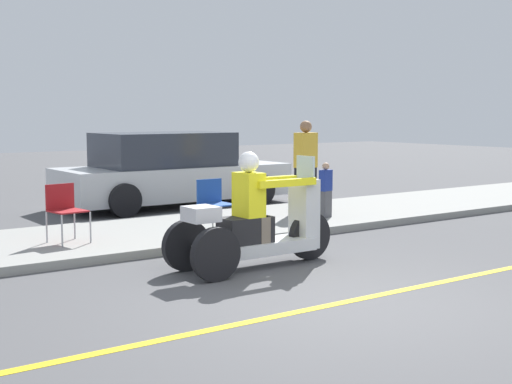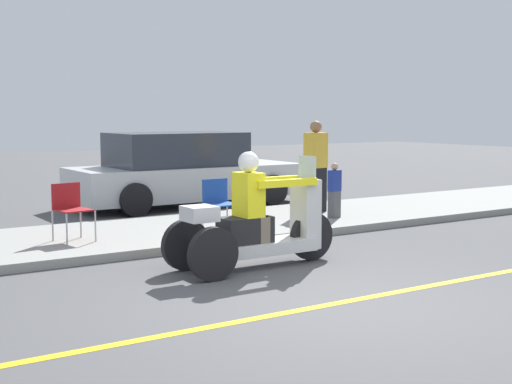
{
  "view_description": "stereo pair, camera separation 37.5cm",
  "coord_description": "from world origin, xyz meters",
  "px_view_note": "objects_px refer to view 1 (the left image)",
  "views": [
    {
      "loc": [
        -4.84,
        -5.31,
        1.94
      ],
      "look_at": [
        0.29,
        1.89,
        0.96
      ],
      "focal_mm": 50.0,
      "sensor_mm": 36.0,
      "label": 1
    },
    {
      "loc": [
        -4.53,
        -5.52,
        1.94
      ],
      "look_at": [
        0.29,
        1.89,
        0.96
      ],
      "focal_mm": 50.0,
      "sensor_mm": 36.0,
      "label": 2
    }
  ],
  "objects_px": {
    "folding_chair_curbside": "(214,200)",
    "folding_chair_set_back": "(64,207)",
    "spectator_end_of_line": "(306,168)",
    "spectator_far_back": "(326,191)",
    "parked_car_lot_center": "(171,172)",
    "motorcycle_trike": "(256,226)"
  },
  "relations": [
    {
      "from": "spectator_far_back",
      "to": "folding_chair_set_back",
      "type": "bearing_deg",
      "value": 175.87
    },
    {
      "from": "motorcycle_trike",
      "to": "folding_chair_set_back",
      "type": "distance_m",
      "value": 2.95
    },
    {
      "from": "folding_chair_set_back",
      "to": "folding_chair_curbside",
      "type": "bearing_deg",
      "value": -15.83
    },
    {
      "from": "spectator_far_back",
      "to": "folding_chair_set_back",
      "type": "distance_m",
      "value": 4.6
    },
    {
      "from": "spectator_end_of_line",
      "to": "spectator_far_back",
      "type": "bearing_deg",
      "value": -103.66
    },
    {
      "from": "parked_car_lot_center",
      "to": "spectator_end_of_line",
      "type": "bearing_deg",
      "value": -67.18
    },
    {
      "from": "spectator_far_back",
      "to": "parked_car_lot_center",
      "type": "height_order",
      "value": "parked_car_lot_center"
    },
    {
      "from": "spectator_far_back",
      "to": "folding_chair_curbside",
      "type": "xyz_separation_m",
      "value": [
        -2.48,
        -0.27,
        0.04
      ]
    },
    {
      "from": "spectator_end_of_line",
      "to": "parked_car_lot_center",
      "type": "distance_m",
      "value": 3.18
    },
    {
      "from": "spectator_end_of_line",
      "to": "spectator_far_back",
      "type": "xyz_separation_m",
      "value": [
        -0.19,
        -0.79,
        -0.35
      ]
    },
    {
      "from": "spectator_end_of_line",
      "to": "folding_chair_set_back",
      "type": "relative_size",
      "value": 2.05
    },
    {
      "from": "folding_chair_set_back",
      "to": "motorcycle_trike",
      "type": "bearing_deg",
      "value": -58.49
    },
    {
      "from": "spectator_far_back",
      "to": "parked_car_lot_center",
      "type": "xyz_separation_m",
      "value": [
        -1.04,
        3.71,
        0.14
      ]
    },
    {
      "from": "motorcycle_trike",
      "to": "spectator_far_back",
      "type": "xyz_separation_m",
      "value": [
        3.05,
        2.18,
        0.06
      ]
    },
    {
      "from": "motorcycle_trike",
      "to": "parked_car_lot_center",
      "type": "xyz_separation_m",
      "value": [
        2.01,
        5.9,
        0.2
      ]
    },
    {
      "from": "motorcycle_trike",
      "to": "parked_car_lot_center",
      "type": "distance_m",
      "value": 6.23
    },
    {
      "from": "parked_car_lot_center",
      "to": "motorcycle_trike",
      "type": "bearing_deg",
      "value": -108.84
    },
    {
      "from": "folding_chair_curbside",
      "to": "spectator_end_of_line",
      "type": "bearing_deg",
      "value": 21.53
    },
    {
      "from": "motorcycle_trike",
      "to": "folding_chair_set_back",
      "type": "xyz_separation_m",
      "value": [
        -1.54,
        2.51,
        0.1
      ]
    },
    {
      "from": "motorcycle_trike",
      "to": "spectator_far_back",
      "type": "height_order",
      "value": "motorcycle_trike"
    },
    {
      "from": "spectator_end_of_line",
      "to": "folding_chair_curbside",
      "type": "height_order",
      "value": "spectator_end_of_line"
    },
    {
      "from": "folding_chair_curbside",
      "to": "folding_chair_set_back",
      "type": "distance_m",
      "value": 2.2
    }
  ]
}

